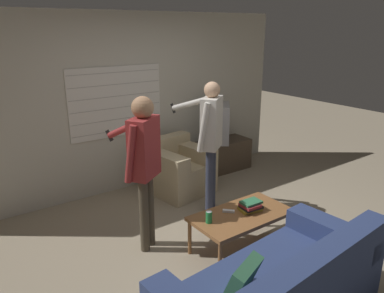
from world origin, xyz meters
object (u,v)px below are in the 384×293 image
couch_blue (277,293)px  person_right_standing (210,132)px  tv (223,123)px  soda_can (209,217)px  person_left_standing (143,156)px  spare_remote (229,211)px  book_stack (250,206)px  armchair_beige (178,169)px  coffee_table (241,217)px

couch_blue → person_right_standing: person_right_standing is taller
tv → soda_can: size_ratio=4.95×
soda_can → person_left_standing: bearing=125.0°
couch_blue → person_right_standing: bearing=62.8°
tv → spare_remote: bearing=1.2°
tv → book_stack: tv is taller
person_left_standing → person_right_standing: (1.12, 0.31, 0.01)m
armchair_beige → person_right_standing: (0.01, -0.74, 0.74)m
armchair_beige → spare_remote: (-0.39, -1.58, 0.11)m
soda_can → spare_remote: size_ratio=1.05×
armchair_beige → tv: size_ratio=1.44×
couch_blue → book_stack: couch_blue is taller
armchair_beige → coffee_table: bearing=71.8°
armchair_beige → tv: (1.07, 0.28, 0.49)m
book_stack → armchair_beige: bearing=84.1°
spare_remote → soda_can: bearing=144.5°
armchair_beige → book_stack: 1.70m
tv → book_stack: (-1.25, -1.97, -0.34)m
tv → spare_remote: size_ratio=5.17×
person_right_standing → person_left_standing: bearing=158.5°
coffee_table → book_stack: book_stack is taller
coffee_table → tv: tv is taller
person_right_standing → tv: bearing=6.7°
tv → person_right_standing: bearing=-6.8°
couch_blue → coffee_table: size_ratio=1.87×
coffee_table → soda_can: soda_can is taller
couch_blue → person_left_standing: (-0.31, 1.61, 0.77)m
person_left_standing → book_stack: (0.94, -0.64, -0.58)m
person_right_standing → book_stack: bearing=-137.9°
couch_blue → person_right_standing: (0.81, 1.92, 0.78)m
couch_blue → coffee_table: 1.10m
tv → soda_can: 2.63m
person_right_standing → coffee_table: bearing=-145.0°
book_stack → tv: bearing=57.6°
person_left_standing → soda_can: size_ratio=13.42×
tv → soda_can: (-1.78, -1.91, -0.33)m
couch_blue → tv: bearing=53.1°
book_stack → soda_can: size_ratio=2.06×
couch_blue → book_stack: bearing=52.8°
book_stack → couch_blue: bearing=-122.9°
person_left_standing → person_right_standing: size_ratio=0.99×
armchair_beige → soda_can: 1.78m
armchair_beige → person_right_standing: bearing=82.5°
person_left_standing → soda_can: person_left_standing is taller
tv → soda_can: bearing=-3.5°
couch_blue → soda_can: bearing=80.2°
coffee_table → couch_blue: bearing=-117.3°
coffee_table → book_stack: (0.13, -0.00, 0.09)m
couch_blue → tv: size_ratio=3.26×
couch_blue → soda_can: couch_blue is taller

